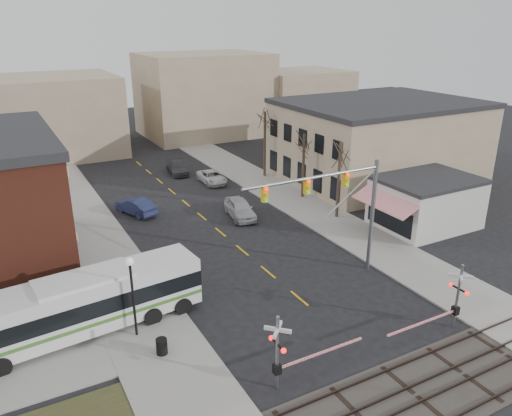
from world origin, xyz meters
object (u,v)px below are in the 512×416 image
Objects in this scene: transit_bus at (87,303)px; pedestrian_near at (148,296)px; street_lamp at (132,281)px; car_a at (240,208)px; trash_bin at (162,346)px; car_c at (212,177)px; car_d at (177,167)px; car_b at (136,206)px; traffic_signal_mast at (341,198)px; rr_crossing_east at (452,299)px; pedestrian_far at (114,296)px; rr_crossing_west at (285,351)px.

transit_bus is 6.79× the size of pedestrian_near.
street_lamp is 18.97m from car_a.
car_c is at bearing 61.18° from trash_bin.
car_d reaches higher than car_c.
car_b is at bearing 66.24° from transit_bus.
traffic_signal_mast is at bearing -5.28° from transit_bus.
street_lamp reaches higher than car_c.
car_c is 5.58m from car_d.
transit_bus is at bearing -133.48° from car_a.
car_d is (-2.85, 36.75, -1.28)m from rr_crossing_east.
rr_crossing_east is 1.18× the size of car_d.
car_c is (1.83, 10.40, -0.19)m from car_a.
rr_crossing_east is at bearing -145.44° from pedestrian_near.
traffic_signal_mast is at bearing -48.15° from pedestrian_far.
car_d is (-1.00, 28.70, -5.06)m from traffic_signal_mast.
car_d is at bearing 94.44° from rr_crossing_east.
rr_crossing_east is at bearing 91.81° from car_b.
rr_crossing_east is at bearing -26.17° from street_lamp.
rr_crossing_west is 1.15× the size of car_a.
car_b is at bearing 115.68° from traffic_signal_mast.
pedestrian_far is (-15.38, -20.29, 0.24)m from car_c.
traffic_signal_mast is 2.09× the size of car_a.
street_lamp is 3.50m from pedestrian_near.
rr_crossing_west is at bearing -93.20° from car_d.
rr_crossing_west is 12.15m from pedestrian_far.
transit_bus is 27.96m from car_c.
car_b is (-7.99, 5.20, -0.08)m from car_a.
rr_crossing_east reaches higher than car_c.
car_c is (17.21, 22.00, -1.23)m from transit_bus.
transit_bus is at bearing 141.12° from street_lamp.
street_lamp reaches higher than pedestrian_far.
trash_bin is (0.71, -2.30, -2.93)m from street_lamp.
rr_crossing_west reaches higher than trash_bin.
rr_crossing_east is 36.88m from car_d.
car_a reaches higher than pedestrian_far.
rr_crossing_east is at bearing -70.34° from pedestrian_far.
traffic_signal_mast is 24.07m from car_c.
traffic_signal_mast is 20.91m from car_b.
traffic_signal_mast is 6.66× the size of pedestrian_far.
rr_crossing_east is 3.66× the size of pedestrian_far.
trash_bin is 0.19× the size of car_c.
pedestrian_far is (-0.34, 3.46, -2.61)m from street_lamp.
pedestrian_far is at bearing 49.57° from car_b.
car_b reaches higher than car_d.
pedestrian_far is (-14.36, 3.20, -4.86)m from traffic_signal_mast.
car_a is at bearing 51.38° from trash_bin.
pedestrian_far is at bearing 167.42° from traffic_signal_mast.
car_b is at bearing -34.18° from pedestrian_near.
car_d is 29.24m from pedestrian_near.
car_b is at bearing 34.19° from pedestrian_far.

